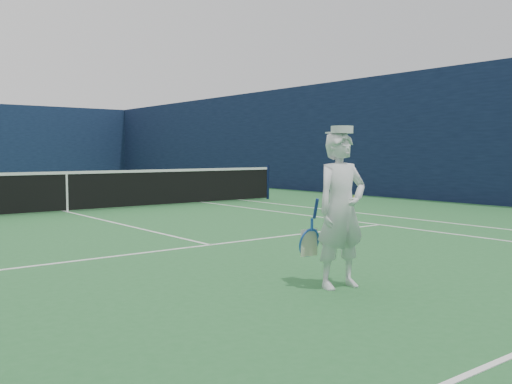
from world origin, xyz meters
TOP-DOWN VIEW (x-y plane):
  - ground at (0.00, 0.00)m, footprint 80.00×80.00m
  - court_markings at (0.00, 0.00)m, footprint 11.03×23.83m
  - windscreen_fence at (0.00, 0.00)m, footprint 20.12×36.12m
  - tennis_net at (0.00, 0.00)m, footprint 12.88×0.09m
  - tennis_player at (-0.44, -9.65)m, footprint 0.75×0.55m

SIDE VIEW (x-z plane):
  - ground at x=0.00m, z-range 0.00..0.00m
  - court_markings at x=0.00m, z-range 0.00..0.01m
  - tennis_net at x=0.00m, z-range 0.02..1.09m
  - tennis_player at x=-0.44m, z-range -0.02..1.74m
  - windscreen_fence at x=0.00m, z-range 0.00..4.00m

